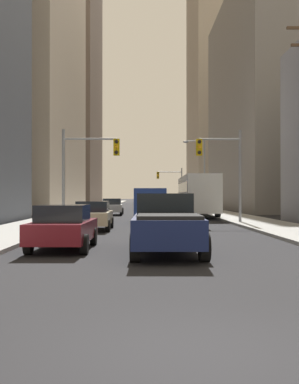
% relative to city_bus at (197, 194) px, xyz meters
% --- Properties ---
extents(ground_plane, '(400.00, 400.00, 0.00)m').
position_rel_city_bus_xyz_m(ground_plane, '(-4.02, -33.17, -1.93)').
color(ground_plane, black).
extents(sidewalk_left, '(3.63, 160.00, 0.15)m').
position_rel_city_bus_xyz_m(sidewalk_left, '(-10.84, 16.83, -1.85)').
color(sidewalk_left, '#9E9E99').
rests_on(sidewalk_left, ground).
extents(sidewalk_right, '(3.63, 160.00, 0.15)m').
position_rel_city_bus_xyz_m(sidewalk_right, '(2.80, 16.83, -1.85)').
color(sidewalk_right, '#9E9E99').
rests_on(sidewalk_right, ground).
extents(city_bus, '(2.78, 11.56, 3.40)m').
position_rel_city_bus_xyz_m(city_bus, '(0.00, 0.00, 0.00)').
color(city_bus, silver).
rests_on(city_bus, ground).
extents(pickup_truck_navy, '(2.20, 5.44, 1.90)m').
position_rel_city_bus_xyz_m(pickup_truck_navy, '(-3.94, -23.82, -1.00)').
color(pickup_truck_navy, '#141E4C').
rests_on(pickup_truck_navy, ground).
extents(cargo_van_blue, '(2.17, 5.27, 2.26)m').
position_rel_city_bus_xyz_m(cargo_van_blue, '(-4.08, -7.98, -0.64)').
color(cargo_van_blue, navy).
rests_on(cargo_van_blue, ground).
extents(sedan_maroon, '(1.95, 4.24, 1.52)m').
position_rel_city_bus_xyz_m(sedan_maroon, '(-7.34, -22.79, -1.16)').
color(sedan_maroon, maroon).
rests_on(sedan_maroon, ground).
extents(sedan_beige, '(1.95, 4.21, 1.52)m').
position_rel_city_bus_xyz_m(sedan_beige, '(-7.24, -14.14, -1.16)').
color(sedan_beige, '#C6B793').
rests_on(sedan_beige, ground).
extents(sedan_black, '(1.95, 4.23, 1.52)m').
position_rel_city_bus_xyz_m(sedan_black, '(-3.96, -0.80, -1.16)').
color(sedan_black, black).
rests_on(sedan_black, ground).
extents(sedan_silver, '(1.95, 4.25, 1.52)m').
position_rel_city_bus_xyz_m(sedan_silver, '(-7.36, 3.85, -1.16)').
color(sedan_silver, '#B7BABF').
rests_on(sedan_silver, ground).
extents(sedan_white, '(1.95, 4.26, 1.52)m').
position_rel_city_bus_xyz_m(sedan_white, '(-3.93, 14.88, -1.16)').
color(sedan_white, white).
rests_on(sedan_white, ground).
extents(traffic_signal_near_left, '(3.63, 0.44, 6.00)m').
position_rel_city_bus_xyz_m(traffic_signal_near_left, '(-8.09, -9.33, 2.11)').
color(traffic_signal_near_left, gray).
rests_on(traffic_signal_near_left, ground).
extents(traffic_signal_near_right, '(2.89, 0.44, 6.00)m').
position_rel_city_bus_xyz_m(traffic_signal_near_right, '(0.39, -9.33, 2.07)').
color(traffic_signal_near_right, gray).
rests_on(traffic_signal_near_right, ground).
extents(traffic_signal_far_right, '(3.97, 0.44, 6.00)m').
position_rel_city_bus_xyz_m(traffic_signal_far_right, '(-0.11, 32.29, 2.12)').
color(traffic_signal_far_right, gray).
rests_on(traffic_signal_far_right, ground).
extents(street_lamp_right, '(2.25, 0.32, 7.50)m').
position_rel_city_bus_xyz_m(street_lamp_right, '(1.34, 7.69, 2.59)').
color(street_lamp_right, gray).
rests_on(street_lamp_right, ground).
extents(building_left_far_tower, '(17.11, 26.09, 66.93)m').
position_rel_city_bus_xyz_m(building_left_far_tower, '(-22.34, 56.10, 31.54)').
color(building_left_far_tower, '#66564C').
rests_on(building_left_far_tower, ground).
extents(building_right_far_highrise, '(15.56, 22.10, 56.20)m').
position_rel_city_bus_xyz_m(building_right_far_highrise, '(13.56, 55.89, 26.17)').
color(building_right_far_highrise, '#B7A893').
rests_on(building_right_far_highrise, ground).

